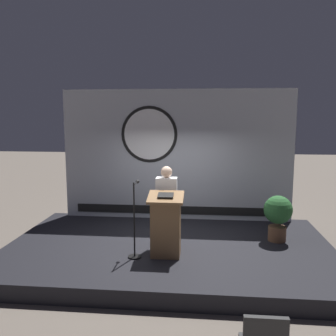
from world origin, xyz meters
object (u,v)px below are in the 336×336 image
at_px(potted_plant, 278,214).
at_px(speaker_person, 167,206).
at_px(microphone_stand, 135,231).
at_px(podium, 166,225).

bearing_deg(potted_plant, speaker_person, -166.52).
bearing_deg(speaker_person, microphone_stand, -131.61).
distance_m(speaker_person, potted_plant, 2.29).
relative_size(microphone_stand, potted_plant, 1.47).
bearing_deg(speaker_person, potted_plant, 13.48).
relative_size(podium, microphone_stand, 0.85).
height_order(microphone_stand, potted_plant, microphone_stand).
distance_m(podium, potted_plant, 2.40).
relative_size(speaker_person, potted_plant, 1.69).
height_order(podium, potted_plant, podium).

